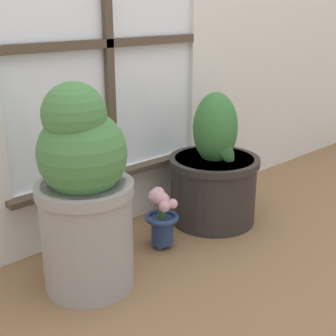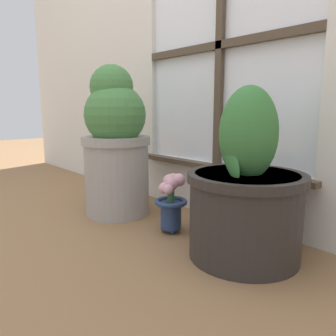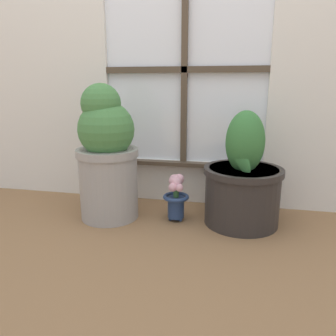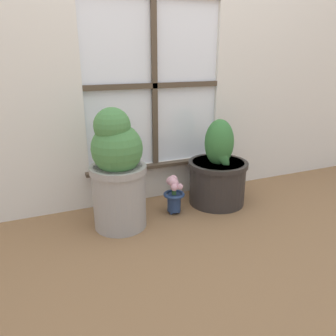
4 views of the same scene
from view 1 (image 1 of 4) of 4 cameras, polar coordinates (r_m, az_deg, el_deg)
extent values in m
plane|color=olive|center=(1.88, 3.05, -11.80)|extent=(10.00, 10.00, 0.00)
cube|color=silver|center=(2.18, -6.73, -3.43)|extent=(0.97, 0.05, 0.27)
cube|color=white|center=(2.02, -7.73, 14.88)|extent=(0.97, 0.02, 1.11)
cube|color=#4C3D2D|center=(2.00, -7.26, 14.86)|extent=(0.04, 0.02, 1.11)
cube|color=#4C3D2D|center=(2.00, -7.26, 14.86)|extent=(0.97, 0.02, 0.04)
cube|color=#4C3D2D|center=(2.10, -6.14, -0.74)|extent=(1.03, 0.06, 0.02)
cylinder|color=#9E9993|center=(1.70, -9.79, -8.07)|extent=(0.32, 0.32, 0.40)
cylinder|color=#9E9993|center=(1.62, -10.15, -2.49)|extent=(0.34, 0.34, 0.04)
cylinder|color=#38281E|center=(1.62, -10.18, -2.00)|extent=(0.30, 0.30, 0.01)
sphere|color=#477F42|center=(1.58, -10.41, 1.75)|extent=(0.30, 0.30, 0.30)
sphere|color=#477F42|center=(1.53, -11.37, 6.41)|extent=(0.21, 0.21, 0.21)
ellipsoid|color=#477F42|center=(1.57, -7.12, 1.26)|extent=(0.16, 0.17, 0.22)
cylinder|color=#2D2826|center=(2.19, 5.53, -2.59)|extent=(0.39, 0.39, 0.31)
cylinder|color=#2D2826|center=(2.14, 5.65, 0.87)|extent=(0.42, 0.42, 0.03)
cylinder|color=#38281E|center=(2.14, 5.66, 1.13)|extent=(0.36, 0.36, 0.01)
ellipsoid|color=#387538|center=(2.10, 5.79, 4.83)|extent=(0.20, 0.20, 0.33)
ellipsoid|color=#387538|center=(2.06, 6.78, 2.65)|extent=(0.16, 0.08, 0.21)
sphere|color=navy|center=(2.03, -1.35, -8.96)|extent=(0.02, 0.02, 0.02)
sphere|color=navy|center=(1.98, -1.03, -9.74)|extent=(0.02, 0.02, 0.02)
sphere|color=navy|center=(2.01, 0.22, -9.20)|extent=(0.02, 0.02, 0.02)
cylinder|color=navy|center=(1.97, -0.73, -7.60)|extent=(0.09, 0.09, 0.12)
torus|color=navy|center=(1.95, -0.73, -6.06)|extent=(0.14, 0.14, 0.02)
cylinder|color=#386633|center=(1.93, -0.74, -5.19)|extent=(0.03, 0.03, 0.06)
sphere|color=#DB9EAD|center=(1.91, -0.75, -3.87)|extent=(0.06, 0.06, 0.06)
sphere|color=#DB9EAD|center=(1.94, -1.23, -3.14)|extent=(0.06, 0.06, 0.06)
sphere|color=#DB9EAD|center=(1.92, -1.60, -3.54)|extent=(0.06, 0.06, 0.06)
sphere|color=#DB9EAD|center=(1.90, -1.16, -3.71)|extent=(0.06, 0.06, 0.06)
sphere|color=#DB9EAD|center=(1.89, -0.46, -4.70)|extent=(0.05, 0.05, 0.05)
sphere|color=#DB9EAD|center=(1.91, 0.57, -4.39)|extent=(0.04, 0.04, 0.04)
camera|label=2|loc=(2.25, 36.44, 4.32)|focal=35.00mm
camera|label=3|loc=(1.53, 60.06, 0.94)|focal=35.00mm
camera|label=4|loc=(0.63, 104.15, -0.41)|focal=35.00mm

